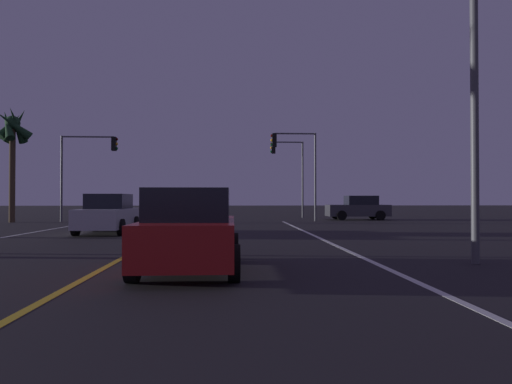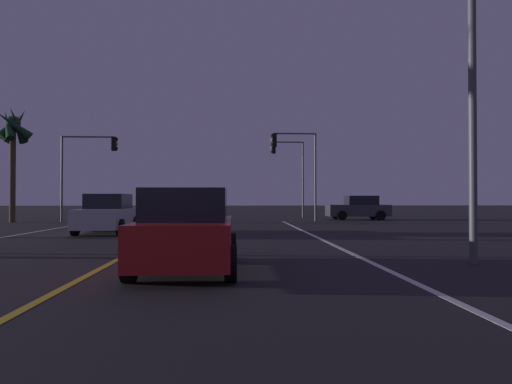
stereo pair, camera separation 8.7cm
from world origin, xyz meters
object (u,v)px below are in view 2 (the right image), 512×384
Objects in this scene: car_crossing_side at (359,208)px; traffic_light_far_right at (288,162)px; traffic_light_near_left at (89,158)px; traffic_light_near_right at (295,156)px; palm_tree_left_far at (13,133)px; car_lead_same_lane at (187,231)px; car_oncoming at (107,214)px; street_lamp_right_near at (451,64)px.

traffic_light_far_right is (-4.53, 3.77, 3.55)m from car_crossing_side.
traffic_light_near_right is at bearing -0.00° from traffic_light_near_left.
traffic_light_near_left is 4.80m from palm_tree_left_far.
traffic_light_near_right is at bearing 87.63° from traffic_light_far_right.
traffic_light_far_right is (5.24, 26.26, 3.55)m from car_lead_same_lane.
traffic_light_near_right is 0.81× the size of palm_tree_left_far.
car_oncoming and car_crossing_side have the same top height.
traffic_light_far_right is at bearing 148.11° from car_oncoming.
traffic_light_near_left is (-3.95, 10.15, 3.33)m from car_oncoming.
traffic_light_far_right is at bearing 18.76° from palm_tree_left_far.
car_oncoming is at bearing 22.99° from car_lead_same_lane.
traffic_light_near_left is at bearing 8.60° from palm_tree_left_far.
traffic_light_near_left is 0.78× the size of street_lamp_right_near.
traffic_light_near_left is at bearing -54.29° from street_lamp_right_near.
palm_tree_left_far is (-17.97, -0.68, 1.34)m from traffic_light_near_right.
car_oncoming is 13.59m from palm_tree_left_far.
car_oncoming is 11.39m from traffic_light_near_left.
car_crossing_side is at bearing 5.42° from traffic_light_near_left.
car_oncoming is at bearing 58.11° from traffic_light_far_right.
traffic_light_near_left reaches higher than car_oncoming.
traffic_light_near_right is (-4.76, -1.73, 3.51)m from car_crossing_side.
traffic_light_far_right is at bearing -11.28° from car_lead_same_lane.
car_lead_same_lane is at bearing 22.99° from car_oncoming.
palm_tree_left_far is at bearing -171.40° from traffic_light_near_left.
traffic_light_far_right reaches higher than car_lead_same_lane.
palm_tree_left_far is (-18.91, 19.36, 1.07)m from street_lamp_right_near.
car_lead_same_lane is 1.00× the size of car_oncoming.
street_lamp_right_near is 27.08m from palm_tree_left_far.
street_lamp_right_near is (-3.82, -21.77, 3.77)m from car_crossing_side.
traffic_light_near_right is at bearing -87.31° from street_lamp_right_near.
palm_tree_left_far is (-4.51, -0.68, 1.51)m from traffic_light_near_left.
car_crossing_side is at bearing -99.96° from street_lamp_right_near.
car_lead_same_lane is at bearing 78.72° from traffic_light_far_right.
car_oncoming is 0.60× the size of street_lamp_right_near.
traffic_light_near_right is 18.03m from palm_tree_left_far.
street_lamp_right_near reaches higher than traffic_light_near_right.
traffic_light_near_left is 0.93× the size of traffic_light_far_right.
traffic_light_near_right is (5.01, 20.76, 3.51)m from car_lead_same_lane.
car_oncoming is at bearing -68.72° from traffic_light_near_left.
car_crossing_side is 18.61m from traffic_light_near_left.
street_lamp_right_near is at bearing 92.69° from traffic_light_near_right.
traffic_light_near_right reaches higher than traffic_light_near_left.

